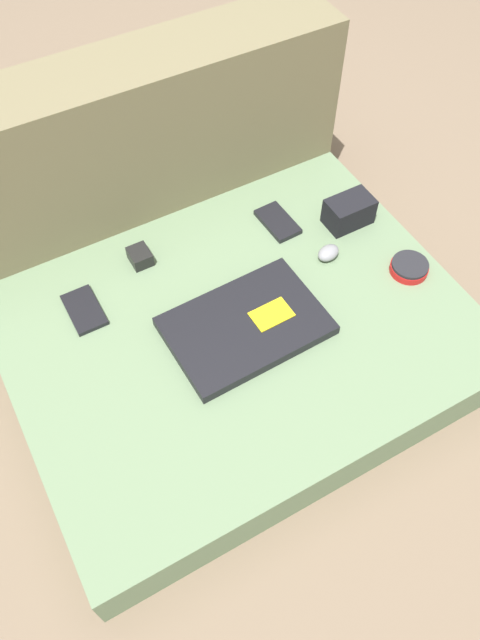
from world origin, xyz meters
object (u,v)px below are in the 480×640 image
at_px(speaker_puck, 409,267).
at_px(camera_pouch, 349,211).
at_px(laptop, 246,326).
at_px(computer_mouse, 328,253).
at_px(phone_black, 278,222).
at_px(phone_silver, 84,310).
at_px(charger_brick, 140,257).

distance_m(speaker_puck, camera_pouch, 0.21).
bearing_deg(laptop, computer_mouse, 15.77).
relative_size(computer_mouse, speaker_puck, 0.73).
bearing_deg(phone_black, computer_mouse, -75.00).
height_order(speaker_puck, camera_pouch, camera_pouch).
height_order(phone_silver, charger_brick, charger_brick).
height_order(speaker_puck, charger_brick, charger_brick).
distance_m(computer_mouse, phone_silver, 0.59).
distance_m(laptop, phone_silver, 0.37).
bearing_deg(computer_mouse, speaker_puck, -55.16).
bearing_deg(camera_pouch, phone_black, 153.18).
height_order(camera_pouch, charger_brick, camera_pouch).
bearing_deg(speaker_puck, charger_brick, 148.11).
distance_m(laptop, phone_black, 0.34).
bearing_deg(phone_silver, phone_black, 1.99).
bearing_deg(phone_silver, laptop, -36.99).
xyz_separation_m(laptop, speaker_puck, (0.42, -0.04, -0.00)).
xyz_separation_m(speaker_puck, charger_brick, (-0.55, 0.34, 0.00)).
bearing_deg(speaker_puck, laptop, 174.24).
height_order(laptop, speaker_puck, laptop).
xyz_separation_m(phone_silver, camera_pouch, (0.69, -0.06, 0.03)).
height_order(speaker_puck, phone_black, speaker_puck).
xyz_separation_m(laptop, phone_black, (0.23, 0.24, -0.01)).
bearing_deg(charger_brick, speaker_puck, -31.89).
xyz_separation_m(computer_mouse, camera_pouch, (0.11, 0.08, 0.02)).
xyz_separation_m(computer_mouse, charger_brick, (-0.40, 0.21, 0.00)).
xyz_separation_m(phone_silver, phone_black, (0.53, 0.02, 0.00)).
bearing_deg(charger_brick, phone_silver, -156.60).
bearing_deg(computer_mouse, laptop, -175.57).
relative_size(speaker_puck, charger_brick, 1.58).
bearing_deg(speaker_puck, phone_black, 124.06).
relative_size(phone_black, camera_pouch, 1.07).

